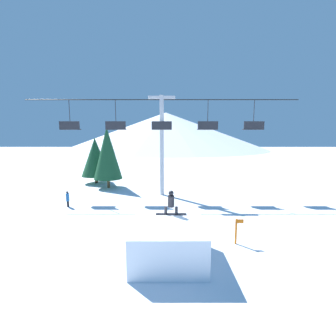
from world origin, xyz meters
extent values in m
plane|color=white|center=(0.00, 0.00, 0.00)|extent=(220.00, 220.00, 0.00)
cone|color=silver|center=(0.00, 90.05, 7.87)|extent=(84.84, 84.84, 15.74)
cube|color=white|center=(0.95, 0.08, 0.82)|extent=(3.10, 3.21, 1.64)
cube|color=silver|center=(0.95, 1.63, 1.61)|extent=(3.10, 0.10, 0.06)
cube|color=black|center=(1.08, 1.28, 1.65)|extent=(1.48, 0.26, 0.03)
cylinder|color=black|center=(0.82, 1.28, 1.84)|extent=(0.14, 0.14, 0.36)
cylinder|color=black|center=(1.34, 1.28, 1.84)|extent=(0.14, 0.14, 0.36)
cylinder|color=black|center=(1.08, 1.28, 2.30)|extent=(0.31, 0.31, 0.55)
sphere|color=black|center=(1.08, 1.28, 2.70)|extent=(0.25, 0.25, 0.25)
cylinder|color=#B2B2B7|center=(0.38, 11.27, 4.51)|extent=(0.37, 0.37, 9.01)
cube|color=#B2B2B7|center=(0.38, 11.27, 8.81)|extent=(2.40, 0.24, 0.24)
cylinder|color=black|center=(0.38, 11.27, 8.61)|extent=(24.17, 0.08, 0.08)
cylinder|color=#28282D|center=(-7.84, 11.27, 7.32)|extent=(0.06, 0.06, 2.58)
cube|color=#232328|center=(-7.84, 11.27, 6.03)|extent=(1.80, 0.44, 0.08)
cube|color=#232328|center=(-7.84, 11.09, 6.38)|extent=(1.80, 0.08, 0.70)
cylinder|color=#28282D|center=(-3.73, 11.27, 7.32)|extent=(0.06, 0.06, 2.58)
cube|color=#232328|center=(-3.73, 11.27, 6.03)|extent=(1.80, 0.44, 0.08)
cube|color=#232328|center=(-3.73, 11.09, 6.38)|extent=(1.80, 0.08, 0.70)
cylinder|color=#28282D|center=(0.38, 11.27, 7.32)|extent=(0.06, 0.06, 2.58)
cube|color=#232328|center=(0.38, 11.27, 6.03)|extent=(1.80, 0.44, 0.08)
cube|color=#232328|center=(0.38, 11.09, 6.38)|extent=(1.80, 0.08, 0.70)
cylinder|color=#28282D|center=(4.48, 11.27, 7.32)|extent=(0.06, 0.06, 2.58)
cube|color=#232328|center=(4.48, 11.27, 6.03)|extent=(1.80, 0.44, 0.08)
cube|color=#232328|center=(4.48, 11.09, 6.38)|extent=(1.80, 0.08, 0.70)
cylinder|color=#28282D|center=(8.59, 11.27, 7.32)|extent=(0.06, 0.06, 2.58)
cube|color=#232328|center=(8.59, 11.27, 6.03)|extent=(1.80, 0.44, 0.08)
cube|color=#232328|center=(8.59, 11.09, 6.38)|extent=(1.80, 0.08, 0.70)
cylinder|color=#4C3823|center=(-5.37, 14.14, 0.49)|extent=(0.29, 0.29, 0.99)
cone|color=#194728|center=(-5.37, 14.14, 3.70)|extent=(2.93, 2.93, 5.41)
cylinder|color=#4C3823|center=(-7.45, 16.62, 0.43)|extent=(0.38, 0.38, 0.86)
cone|color=#194728|center=(-7.45, 16.62, 3.07)|extent=(3.22, 3.22, 4.40)
cylinder|color=orange|center=(4.35, 1.55, 0.65)|extent=(0.10, 0.10, 1.30)
cube|color=orange|center=(4.53, 1.55, 1.18)|extent=(0.36, 0.02, 0.20)
cylinder|color=black|center=(-6.80, 7.61, 0.23)|extent=(0.17, 0.17, 0.45)
cylinder|color=#1E5693|center=(-6.80, 7.61, 0.75)|extent=(0.24, 0.24, 0.60)
sphere|color=#232328|center=(-6.80, 7.61, 1.14)|extent=(0.18, 0.18, 0.18)
camera|label=1|loc=(0.94, -9.17, 5.37)|focal=24.00mm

